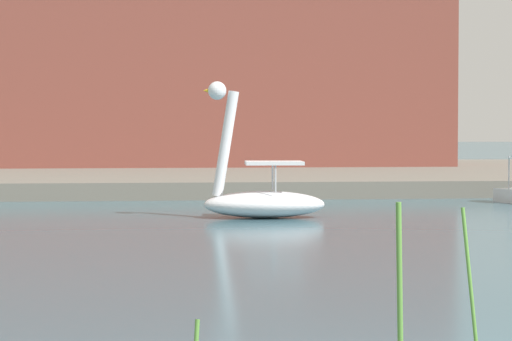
% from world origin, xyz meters
% --- Properties ---
extents(shore_bank_far, '(120.13, 25.23, 0.51)m').
position_xyz_m(shore_bank_far, '(0.00, 35.41, 0.26)').
color(shore_bank_far, '#6B665B').
rests_on(shore_bank_far, ground_plane).
extents(swan_boat, '(2.81, 1.50, 3.07)m').
position_xyz_m(swan_boat, '(-0.13, 16.56, 0.51)').
color(swan_boat, white).
rests_on(swan_boat, ground_plane).
extents(apartment_block, '(23.46, 9.77, 14.04)m').
position_xyz_m(apartment_block, '(-1.22, 40.28, 7.53)').
color(apartment_block, brown).
rests_on(apartment_block, shore_bank_far).
extents(reed_clump_foreground, '(3.89, 1.18, 1.48)m').
position_xyz_m(reed_clump_foreground, '(-0.55, -0.22, 0.60)').
color(reed_clump_foreground, '#568E38').
rests_on(reed_clump_foreground, ground_plane).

